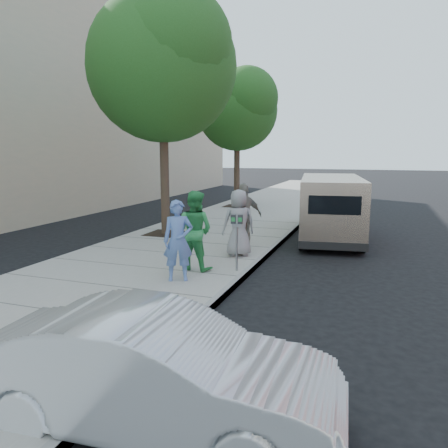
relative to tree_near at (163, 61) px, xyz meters
The scene contains 12 objects.
ground 6.45m from the tree_near, 46.82° to the right, with size 120.00×120.00×0.00m, color black.
sidewalk 6.11m from the tree_near, 62.43° to the right, with size 5.00×60.00×0.15m, color gray.
curb_face 7.02m from the tree_near, 33.03° to the right, with size 0.12×60.00×0.16m, color gray.
tree_near is the anchor object (origin of this frame).
tree_far 7.63m from the tree_near, 90.00° to the left, with size 3.92×3.80×6.49m.
parking_meter 6.67m from the tree_near, 44.97° to the right, with size 0.28×0.14×1.28m.
van 6.94m from the tree_near, 18.53° to the left, with size 2.48×5.58×2.00m.
sedan 11.13m from the tree_near, 63.90° to the right, with size 1.32×3.77×1.24m, color silver.
person_officer 6.95m from the tree_near, 60.67° to the right, with size 0.61×0.40×1.69m, color #5677B8.
person_green_shirt 6.34m from the tree_near, 55.13° to the right, with size 0.88×0.68×1.80m, color green.
person_gray_shirt 5.89m from the tree_near, 34.11° to the right, with size 0.84×0.55×1.72m, color gray.
person_striped_polo 5.52m from the tree_near, 21.82° to the right, with size 1.06×0.44×1.80m, color gray.
Camera 1 is at (4.15, -10.20, 2.83)m, focal length 35.00 mm.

